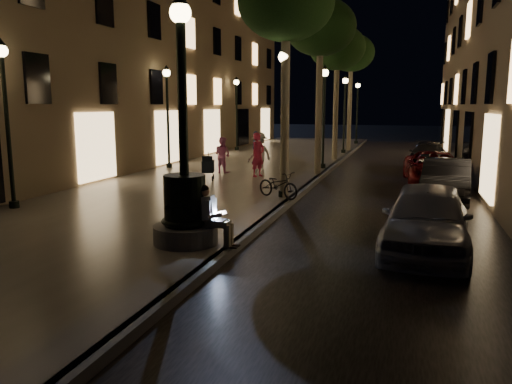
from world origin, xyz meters
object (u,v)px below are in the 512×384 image
(pedestrian_pink, at_px, (223,155))
(bicycle, at_px, (278,185))
(pedestrian_red, at_px, (258,155))
(tree_near, at_px, (286,4))
(tree_third, at_px, (337,49))
(lamp_left_a, at_px, (6,103))
(lamp_curb_a, at_px, (284,103))
(car_second, at_px, (446,180))
(lamp_curb_b, at_px, (324,104))
(tree_second, at_px, (321,29))
(pedestrian_white, at_px, (259,154))
(lamp_curb_d, at_px, (357,104))
(lamp_curb_c, at_px, (345,104))
(car_rear, at_px, (427,155))
(lamp_left_c, at_px, (237,104))
(pedestrian_blue, at_px, (256,147))
(stroller, at_px, (208,166))
(tree_far, at_px, (351,54))
(lamp_left_b, at_px, (167,104))
(car_third, at_px, (435,168))
(car_front, at_px, (427,219))
(seated_man_laptop, at_px, (212,214))
(fountain_lamppost, at_px, (185,197))

(pedestrian_pink, height_order, bicycle, pedestrian_pink)
(pedestrian_red, bearing_deg, tree_near, -126.04)
(tree_near, height_order, tree_third, tree_near)
(lamp_left_a, bearing_deg, lamp_curb_a, 29.40)
(tree_near, height_order, car_second, tree_near)
(pedestrian_red, relative_size, pedestrian_pink, 1.15)
(lamp_curb_b, bearing_deg, tree_second, -87.14)
(pedestrian_white, distance_m, bicycle, 5.45)
(lamp_curb_b, distance_m, lamp_curb_d, 16.00)
(car_second, xyz_separation_m, pedestrian_white, (-7.33, 2.88, 0.41))
(lamp_curb_d, xyz_separation_m, bicycle, (-0.10, -24.23, -2.60))
(lamp_curb_c, bearing_deg, car_rear, -43.83)
(lamp_left_c, xyz_separation_m, bicycle, (7.00, -16.23, -2.60))
(lamp_left_a, relative_size, car_rear, 1.11)
(tree_third, xyz_separation_m, bicycle, (-0.10, -12.23, -5.51))
(pedestrian_pink, relative_size, pedestrian_blue, 0.96)
(stroller, bearing_deg, bicycle, -57.04)
(lamp_left_c, relative_size, bicycle, 2.93)
(tree_far, relative_size, car_second, 1.76)
(lamp_left_a, xyz_separation_m, car_second, (12.22, 5.90, -2.53))
(lamp_curb_b, height_order, lamp_left_b, same)
(lamp_curb_c, bearing_deg, lamp_left_a, -109.54)
(pedestrian_pink, bearing_deg, car_third, -155.28)
(tree_far, xyz_separation_m, lamp_curb_a, (-0.08, -18.00, -3.20))
(lamp_left_a, xyz_separation_m, pedestrian_pink, (3.13, 8.97, -2.24))
(lamp_curb_a, distance_m, pedestrian_white, 5.68)
(tree_near, height_order, pedestrian_white, tree_near)
(tree_second, height_order, car_front, tree_second)
(tree_second, xyz_separation_m, tree_far, (-0.02, 12.00, 0.10))
(tree_far, height_order, lamp_curb_d, tree_far)
(lamp_curb_d, height_order, pedestrian_white, lamp_curb_d)
(seated_man_laptop, height_order, stroller, seated_man_laptop)
(car_second, distance_m, bicycle, 5.64)
(lamp_left_c, distance_m, pedestrian_blue, 8.26)
(fountain_lamppost, xyz_separation_m, stroller, (-3.04, 8.74, -0.46))
(lamp_curb_c, height_order, lamp_left_a, same)
(lamp_curb_a, relative_size, pedestrian_red, 2.62)
(pedestrian_red, bearing_deg, lamp_curb_d, 20.86)
(pedestrian_white, bearing_deg, stroller, -1.75)
(tree_far, bearing_deg, seated_man_laptop, -90.40)
(tree_second, bearing_deg, lamp_left_c, 125.75)
(fountain_lamppost, height_order, lamp_curb_a, fountain_lamppost)
(lamp_left_c, relative_size, car_third, 1.02)
(tree_third, distance_m, lamp_curb_d, 12.35)
(tree_near, distance_m, car_second, 7.74)
(lamp_curb_a, distance_m, pedestrian_red, 5.23)
(tree_near, relative_size, stroller, 6.62)
(seated_man_laptop, xyz_separation_m, tree_third, (0.09, 18.00, 5.24))
(pedestrian_pink, bearing_deg, lamp_curb_c, -88.74)
(lamp_left_a, height_order, pedestrian_blue, lamp_left_a)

